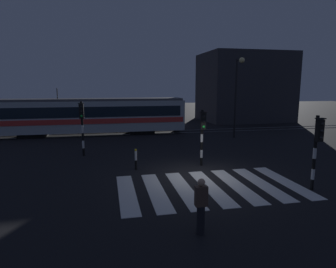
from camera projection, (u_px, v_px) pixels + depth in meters
name	position (u px, v px, depth m)	size (l,w,h in m)	color
ground_plane	(198.00, 175.00, 14.16)	(120.00, 120.00, 0.00)	black
rail_near	(156.00, 134.00, 26.50)	(80.00, 0.12, 0.03)	#59595E
rail_far	(153.00, 131.00, 27.88)	(80.00, 0.12, 0.03)	#59595E
crosswalk_zebra	(210.00, 187.00, 12.52)	(7.93, 4.58, 0.02)	silver
traffic_light_corner_near_right	(317.00, 142.00, 11.81)	(0.36, 0.42, 3.17)	black
traffic_light_median_centre	(202.00, 129.00, 15.55)	(0.36, 0.42, 3.08)	black
traffic_light_corner_far_left	(82.00, 120.00, 17.69)	(0.36, 0.42, 3.42)	black
street_lamp_trackside_right	(237.00, 88.00, 23.64)	(0.44, 1.21, 6.57)	black
tram	(89.00, 115.00, 25.69)	(17.24, 2.58, 4.15)	#B2BCC1
pedestrian_waiting_at_kerb	(201.00, 206.00, 8.44)	(0.36, 0.24, 1.71)	black
bollard_island_edge	(136.00, 159.00, 15.10)	(0.12, 0.12, 1.11)	black
building_backdrop	(244.00, 87.00, 36.47)	(10.34, 8.00, 8.37)	#2D2D33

